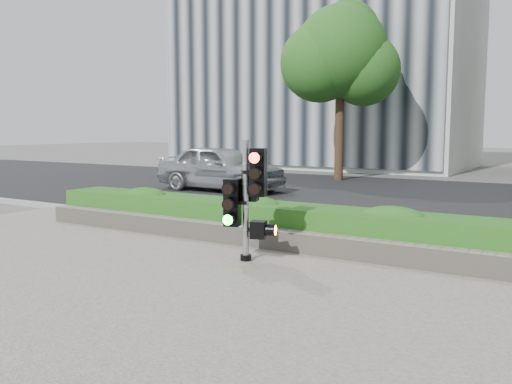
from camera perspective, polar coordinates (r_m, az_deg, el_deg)
ground at (r=7.79m, az=-2.46°, el=-9.10°), size 120.00×120.00×0.00m
sidewalk at (r=5.98m, az=-16.38°, el=-14.17°), size 16.00×11.00×0.03m
road at (r=16.88m, az=16.84°, el=-0.79°), size 60.00×13.00×0.02m
curb at (r=10.46m, az=7.24°, el=-4.72°), size 60.00×0.25×0.12m
stone_wall at (r=9.33m, az=4.08°, el=-5.19°), size 12.00×0.32×0.34m
hedge at (r=9.87m, az=5.83°, el=-3.55°), size 12.00×1.00×0.68m
building_left at (r=32.50m, az=7.36°, el=16.14°), size 16.00×9.00×15.00m
tree_left at (r=22.71m, az=8.92°, el=13.99°), size 4.61×4.03×7.34m
traffic_signal at (r=8.53m, az=-0.88°, el=-0.24°), size 0.70×0.60×1.92m
car_silver at (r=18.45m, az=-3.77°, el=2.57°), size 4.66×2.03×1.56m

